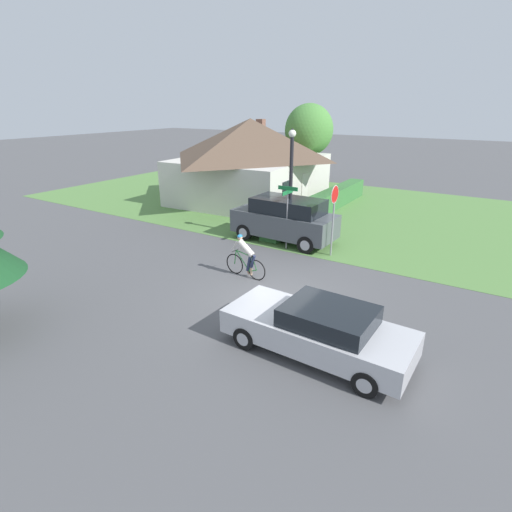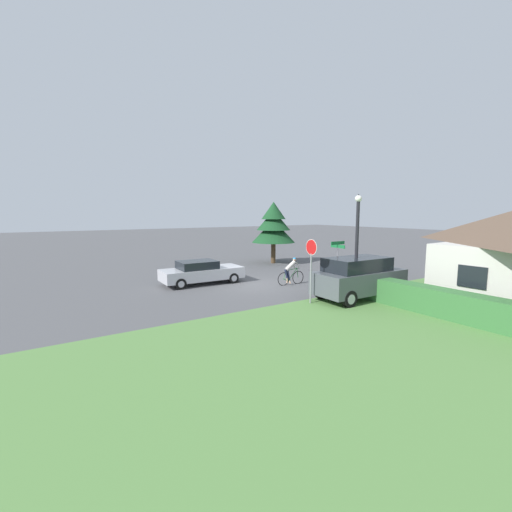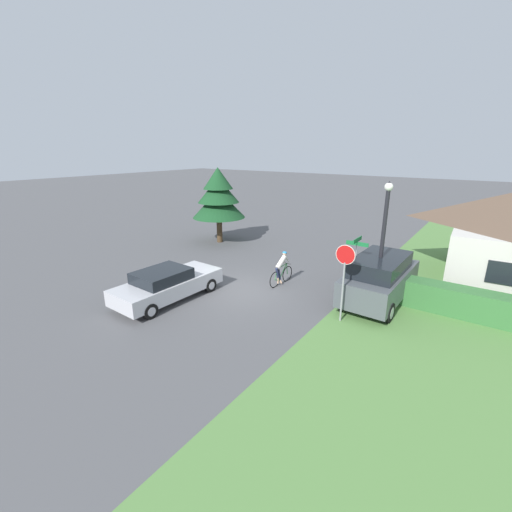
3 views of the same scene
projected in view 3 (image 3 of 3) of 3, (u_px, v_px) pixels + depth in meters
ground_plane at (243, 291)px, 15.26m from camera, size 140.00×140.00×0.00m
sedan_left_lane at (167, 284)px, 14.26m from camera, size 2.03×4.72×1.35m
cyclist at (281, 269)px, 15.83m from camera, size 0.44×1.77×1.57m
parked_suv_right at (380, 278)px, 13.94m from camera, size 2.10×4.68×1.99m
stop_sign at (344, 268)px, 12.03m from camera, size 0.71×0.07×2.91m
street_lamp at (383, 235)px, 13.20m from camera, size 0.31×0.31×4.95m
street_name_sign at (356, 258)px, 13.74m from camera, size 0.90×0.90×2.71m
conifer_tall_near at (218, 196)px, 22.37m from camera, size 3.46×3.46×4.94m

